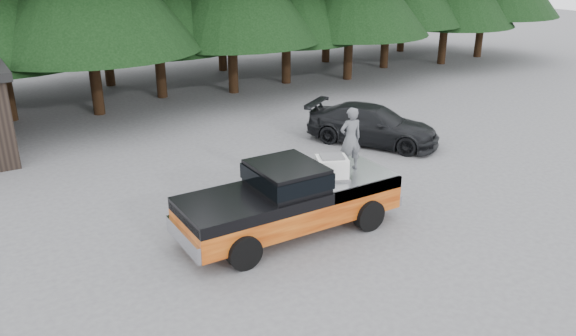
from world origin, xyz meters
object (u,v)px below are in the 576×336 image
parked_car (373,125)px  air_compressor (332,168)px  pickup_truck (290,209)px  man_on_bed (350,139)px

parked_car → air_compressor: bearing=-170.9°
pickup_truck → man_on_bed: (2.00, 0.12, 1.53)m
pickup_truck → air_compressor: size_ratio=7.52×
man_on_bed → air_compressor: bearing=27.0°
man_on_bed → pickup_truck: bearing=12.2°
pickup_truck → air_compressor: 1.53m
parked_car → man_on_bed: bearing=-168.0°
air_compressor → parked_car: size_ratio=0.16×
air_compressor → parked_car: air_compressor is taller
pickup_truck → man_on_bed: size_ratio=3.45×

